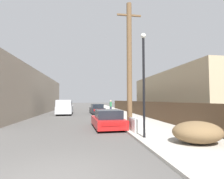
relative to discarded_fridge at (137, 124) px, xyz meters
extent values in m
cube|color=#ADA89E|center=(1.47, 17.67, -0.43)|extent=(4.20, 63.00, 0.12)
cube|color=silver|center=(0.00, 0.00, -0.01)|extent=(0.70, 1.57, 0.70)
cube|color=white|center=(0.00, 0.00, 0.35)|extent=(0.67, 1.51, 0.03)
cube|color=#333335|center=(0.19, 0.48, 0.38)|extent=(0.04, 0.20, 0.02)
cube|color=gray|center=(0.01, 0.25, 0.37)|extent=(0.67, 0.09, 0.01)
cube|color=gray|center=(-0.01, -0.23, 0.37)|extent=(0.67, 0.09, 0.01)
cube|color=red|center=(-1.55, 1.92, -0.06)|extent=(2.12, 4.11, 0.56)
cube|color=black|center=(-1.53, 1.56, 0.50)|extent=(1.73, 2.02, 0.56)
cube|color=#B21414|center=(-1.43, -0.09, 0.04)|extent=(1.47, 0.12, 0.20)
cylinder|color=black|center=(-2.45, 3.11, -0.17)|extent=(0.24, 0.65, 0.64)
cylinder|color=black|center=(-0.81, 3.21, -0.17)|extent=(0.24, 0.65, 0.64)
cylinder|color=black|center=(-2.30, 0.63, -0.17)|extent=(0.24, 0.65, 0.64)
cylinder|color=black|center=(-0.66, 0.73, -0.17)|extent=(0.24, 0.65, 0.64)
cube|color=black|center=(-1.48, 14.84, 0.00)|extent=(2.05, 4.54, 0.68)
cube|color=black|center=(-1.47, 14.67, 0.61)|extent=(1.68, 2.58, 0.54)
cube|color=#B21414|center=(-1.34, 12.62, 0.12)|extent=(1.38, 0.12, 0.24)
cylinder|color=black|center=(-2.33, 16.17, -0.16)|extent=(0.24, 0.66, 0.64)
cylinder|color=black|center=(-0.81, 16.27, -0.16)|extent=(0.24, 0.66, 0.64)
cylinder|color=black|center=(-2.16, 13.42, -0.16)|extent=(0.24, 0.66, 0.64)
cylinder|color=black|center=(-0.63, 13.52, -0.16)|extent=(0.24, 0.66, 0.64)
cube|color=silver|center=(-5.83, 14.29, 0.19)|extent=(2.14, 5.86, 0.91)
cube|color=silver|center=(-5.77, 12.69, 1.05)|extent=(1.92, 2.67, 0.82)
cube|color=black|center=(-5.77, 12.69, 1.07)|extent=(1.95, 2.62, 0.45)
cylinder|color=black|center=(-4.95, 12.52, -0.05)|extent=(0.29, 0.88, 0.87)
cylinder|color=black|center=(-6.58, 12.47, -0.05)|extent=(0.29, 0.88, 0.87)
cylinder|color=black|center=(-5.07, 16.11, -0.05)|extent=(0.29, 0.88, 0.87)
cylinder|color=black|center=(-6.70, 16.06, -0.05)|extent=(0.29, 0.88, 0.87)
cylinder|color=brown|center=(0.05, 1.98, 4.13)|extent=(0.37, 0.37, 8.98)
cube|color=brown|center=(0.05, 1.98, 7.72)|extent=(1.80, 0.12, 0.12)
cylinder|color=black|center=(-0.20, -1.91, 2.11)|extent=(0.12, 0.12, 4.96)
sphere|color=white|center=(-0.20, -1.91, 4.72)|extent=(0.26, 0.26, 0.26)
ellipsoid|color=brown|center=(1.66, -3.34, 0.10)|extent=(2.12, 1.73, 0.93)
cube|color=brown|center=(3.42, 10.66, 0.46)|extent=(0.08, 35.87, 1.65)
cube|color=tan|center=(-12.38, 15.93, 2.29)|extent=(7.00, 27.22, 5.55)
cube|color=tan|center=(8.76, 10.23, 2.13)|extent=(6.00, 18.23, 5.22)
cylinder|color=#282D42|center=(0.57, 15.21, 0.06)|extent=(0.28, 0.28, 0.85)
cylinder|color=#337F4C|center=(0.57, 15.21, 0.82)|extent=(0.34, 0.34, 0.67)
sphere|color=#DBB293|center=(0.57, 15.21, 1.28)|extent=(0.25, 0.25, 0.25)
camera|label=1|loc=(-3.05, -10.25, 1.48)|focal=28.00mm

